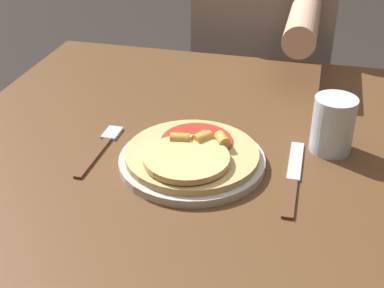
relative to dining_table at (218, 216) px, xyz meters
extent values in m
cube|color=brown|center=(0.00, 0.00, 0.10)|extent=(1.03, 0.99, 0.03)
cylinder|color=brown|center=(-0.46, 0.44, -0.28)|extent=(0.06, 0.06, 0.73)
cylinder|color=beige|center=(-0.05, -0.01, 0.12)|extent=(0.25, 0.25, 0.01)
cylinder|color=tan|center=(-0.05, -0.01, 0.13)|extent=(0.22, 0.22, 0.01)
cylinder|color=#B22D1E|center=(-0.05, 0.02, 0.14)|extent=(0.12, 0.12, 0.00)
cylinder|color=#DDB771|center=(-0.05, -0.05, 0.15)|extent=(0.14, 0.14, 0.01)
cylinder|color=gold|center=(-0.03, 0.01, 0.15)|extent=(0.04, 0.04, 0.02)
cylinder|color=gold|center=(0.00, 0.01, 0.15)|extent=(0.03, 0.04, 0.02)
cylinder|color=gold|center=(-0.04, 0.01, 0.15)|extent=(0.03, 0.03, 0.02)
cylinder|color=gold|center=(-0.07, 0.00, 0.15)|extent=(0.03, 0.02, 0.02)
cube|color=brown|center=(-0.21, -0.04, 0.11)|extent=(0.02, 0.13, 0.00)
cube|color=silver|center=(-0.21, 0.05, 0.11)|extent=(0.03, 0.05, 0.00)
cube|color=brown|center=(0.12, -0.07, 0.11)|extent=(0.02, 0.10, 0.00)
cube|color=silver|center=(0.12, 0.04, 0.11)|extent=(0.02, 0.12, 0.00)
cylinder|color=silver|center=(0.18, 0.09, 0.16)|extent=(0.07, 0.07, 0.10)
cylinder|color=#2D2D38|center=(-0.10, 0.71, -0.41)|extent=(0.11, 0.11, 0.48)
cylinder|color=#2D2D38|center=(0.07, 0.71, -0.41)|extent=(0.11, 0.11, 0.48)
cube|color=gray|center=(-0.01, 0.71, 0.10)|extent=(0.38, 0.22, 0.53)
cylinder|color=tan|center=(0.10, 0.45, 0.23)|extent=(0.07, 0.30, 0.07)
camera|label=1|loc=(0.14, -0.75, 0.60)|focal=50.00mm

